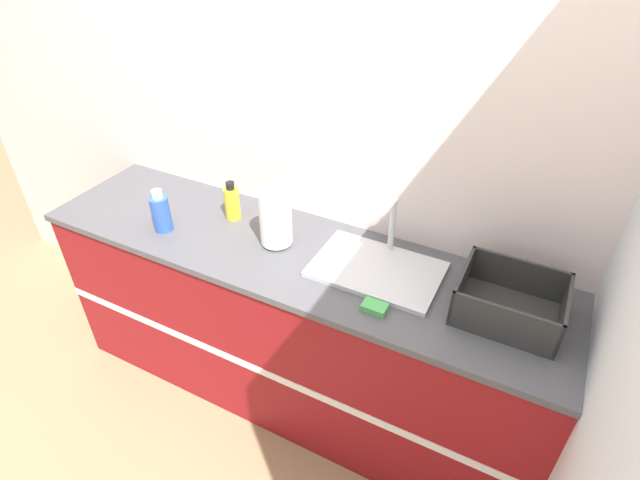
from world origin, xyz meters
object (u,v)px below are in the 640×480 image
(sink, at_px, (377,267))
(bottle_blue, at_px, (161,213))
(dish_rack, at_px, (509,304))
(bottle_yellow, at_px, (232,202))
(paper_towel_roll, at_px, (275,218))

(sink, relative_size, bottle_blue, 2.54)
(sink, bearing_deg, dish_rack, -2.27)
(bottle_yellow, bearing_deg, bottle_blue, -134.95)
(bottle_yellow, bearing_deg, sink, -4.27)
(dish_rack, bearing_deg, paper_towel_roll, -179.69)
(dish_rack, height_order, bottle_blue, bottle_blue)
(sink, relative_size, paper_towel_roll, 2.02)
(sink, bearing_deg, bottle_yellow, 175.73)
(sink, height_order, dish_rack, sink)
(paper_towel_roll, bearing_deg, sink, 3.19)
(sink, distance_m, paper_towel_roll, 0.46)
(dish_rack, bearing_deg, bottle_blue, -174.29)
(dish_rack, bearing_deg, bottle_yellow, 176.55)
(sink, xyz_separation_m, dish_rack, (0.50, -0.02, 0.03))
(paper_towel_roll, relative_size, bottle_yellow, 1.35)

